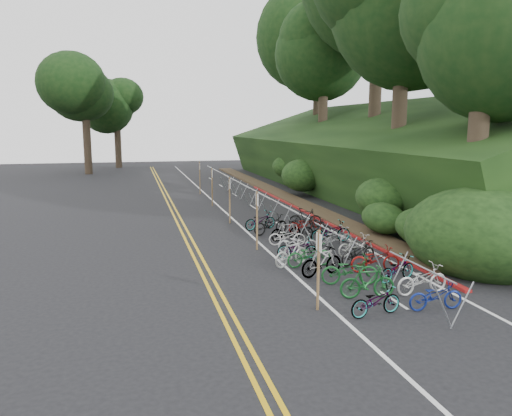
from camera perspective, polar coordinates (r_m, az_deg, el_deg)
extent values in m
plane|color=black|center=(16.41, 2.36, -9.07)|extent=(120.00, 120.00, 0.00)
cube|color=gold|center=(25.57, -8.64, -2.43)|extent=(0.12, 80.00, 0.01)
cube|color=gold|center=(25.59, -7.97, -2.40)|extent=(0.12, 80.00, 0.01)
cube|color=silver|center=(26.03, -1.71, -2.11)|extent=(0.12, 80.00, 0.01)
cube|color=silver|center=(27.22, 6.96, -1.67)|extent=(0.12, 80.00, 0.01)
cube|color=silver|center=(15.83, 15.48, -10.10)|extent=(0.10, 1.60, 0.01)
cube|color=silver|center=(21.01, 7.43, -4.99)|extent=(0.10, 1.60, 0.01)
cube|color=silver|center=(26.55, 2.72, -1.89)|extent=(0.10, 1.60, 0.01)
cube|color=silver|center=(32.25, -0.34, 0.13)|extent=(0.10, 1.60, 0.01)
cube|color=silver|center=(38.04, -2.47, 1.54)|extent=(0.10, 1.60, 0.01)
cube|color=silver|center=(43.89, -4.04, 2.57)|extent=(0.10, 1.60, 0.01)
cube|color=silver|center=(49.78, -5.24, 3.36)|extent=(0.10, 1.60, 0.01)
cube|color=maroon|center=(29.22, 6.48, -0.81)|extent=(0.25, 28.00, 0.10)
cube|color=black|center=(41.11, 11.93, 5.85)|extent=(12.32, 44.00, 9.11)
cube|color=#382819|center=(38.82, 2.31, 1.81)|extent=(1.40, 44.00, 0.16)
ellipsoid|color=#284C19|center=(21.76, 18.58, -2.11)|extent=(2.00, 2.80, 1.60)
ellipsoid|color=#284C19|center=(26.32, 14.29, 1.14)|extent=(2.60, 3.64, 2.08)
ellipsoid|color=#284C19|center=(32.13, 11.17, 3.49)|extent=(2.20, 3.08, 1.76)
ellipsoid|color=#284C19|center=(37.18, 5.27, 3.74)|extent=(3.00, 4.20, 2.40)
ellipsoid|color=#284C19|center=(43.06, 3.52, 4.75)|extent=(2.40, 3.36, 1.92)
ellipsoid|color=#284C19|center=(47.21, 3.58, 5.99)|extent=(2.80, 3.92, 2.24)
ellipsoid|color=#284C19|center=(24.22, 14.37, -1.12)|extent=(1.80, 2.52, 1.44)
ellipsoid|color=#284C19|center=(36.04, 9.66, 5.13)|extent=(3.20, 4.48, 2.56)
ellipsoid|color=black|center=(20.19, 24.33, -2.83)|extent=(5.28, 6.16, 3.52)
cylinder|color=#2D2319|center=(22.71, 23.93, 6.12)|extent=(0.82, 0.82, 6.03)
ellipsoid|color=black|center=(23.14, 24.89, 19.81)|extent=(8.25, 8.25, 7.84)
cylinder|color=#2D2319|center=(26.63, 24.59, 11.40)|extent=(0.90, 0.90, 7.42)
cylinder|color=#2D2319|center=(31.04, 16.06, 10.48)|extent=(0.87, 0.87, 6.96)
cylinder|color=#2D2319|center=(39.30, 13.44, 11.98)|extent=(0.92, 0.92, 7.89)
cylinder|color=#2D2319|center=(46.15, 7.64, 10.37)|extent=(0.85, 0.85, 6.50)
ellipsoid|color=black|center=(46.62, 7.80, 17.57)|extent=(8.66, 8.66, 8.23)
cylinder|color=#2D2319|center=(54.54, 7.01, 11.44)|extent=(0.90, 0.90, 7.42)
ellipsoid|color=black|center=(55.21, 7.16, 18.51)|extent=(10.31, 10.31, 9.80)
cylinder|color=#2D2319|center=(57.16, -18.71, 6.71)|extent=(0.82, 0.82, 6.03)
ellipsoid|color=black|center=(57.21, -19.01, 12.21)|extent=(8.25, 8.25, 7.84)
cylinder|color=#2D2319|center=(65.00, -15.49, 6.92)|extent=(0.80, 0.80, 5.57)
ellipsoid|color=black|center=(65.00, -15.68, 11.28)|extent=(7.22, 7.22, 6.86)
cylinder|color=gray|center=(15.02, 18.18, -6.29)|extent=(0.05, 3.38, 0.05)
cylinder|color=gray|center=(13.80, 20.59, -10.56)|extent=(0.63, 0.04, 1.23)
cylinder|color=gray|center=(14.11, 22.50, -10.23)|extent=(0.63, 0.04, 1.23)
cylinder|color=gray|center=(16.37, 14.27, -7.11)|extent=(0.63, 0.04, 1.23)
cylinder|color=gray|center=(16.63, 15.98, -6.91)|extent=(0.63, 0.04, 1.23)
cylinder|color=gray|center=(19.82, 8.29, -2.48)|extent=(0.05, 3.00, 0.05)
cylinder|color=gray|center=(18.58, 9.07, -5.12)|extent=(0.58, 0.04, 1.13)
cylinder|color=gray|center=(18.81, 10.65, -4.99)|extent=(0.58, 0.04, 1.13)
cylinder|color=gray|center=(21.11, 6.11, -3.30)|extent=(0.58, 0.04, 1.13)
cylinder|color=gray|center=(21.31, 7.53, -3.21)|extent=(0.58, 0.04, 1.13)
cylinder|color=gray|center=(24.43, 3.86, -0.16)|extent=(0.05, 3.00, 0.05)
cylinder|color=gray|center=(23.14, 4.24, -2.15)|extent=(0.58, 0.04, 1.13)
cylinder|color=gray|center=(23.32, 5.55, -2.08)|extent=(0.58, 0.04, 1.13)
cylinder|color=gray|center=(25.77, 2.30, -0.94)|extent=(0.58, 0.04, 1.13)
cylinder|color=gray|center=(25.93, 3.49, -0.89)|extent=(0.58, 0.04, 1.13)
cylinder|color=gray|center=(29.18, 0.86, 1.42)|extent=(0.05, 3.00, 0.05)
cylinder|color=gray|center=(27.86, 1.04, -0.16)|extent=(0.58, 0.04, 1.13)
cylinder|color=gray|center=(28.01, 2.14, -0.11)|extent=(0.58, 0.04, 1.13)
cylinder|color=gray|center=(30.54, -0.32, 0.69)|extent=(0.58, 0.04, 1.13)
cylinder|color=gray|center=(30.67, 0.69, 0.73)|extent=(0.58, 0.04, 1.13)
cylinder|color=gray|center=(34.00, -1.30, 2.55)|extent=(0.05, 3.00, 0.05)
cylinder|color=gray|center=(32.65, -1.23, 1.25)|extent=(0.58, 0.04, 1.13)
cylinder|color=gray|center=(32.78, -0.28, 1.29)|extent=(0.58, 0.04, 1.13)
cylinder|color=gray|center=(35.37, -2.24, 1.88)|extent=(0.58, 0.04, 1.13)
cylinder|color=gray|center=(35.48, -1.35, 1.91)|extent=(0.58, 0.04, 1.13)
cylinder|color=gray|center=(38.86, -2.92, 3.40)|extent=(0.05, 3.00, 0.05)
cylinder|color=gray|center=(37.51, -2.92, 2.30)|extent=(0.58, 0.04, 1.13)
cylinder|color=gray|center=(37.62, -2.09, 2.33)|extent=(0.58, 0.04, 1.13)
cylinder|color=gray|center=(40.24, -3.69, 2.78)|extent=(0.58, 0.04, 1.13)
cylinder|color=gray|center=(40.34, -2.91, 2.80)|extent=(0.58, 0.04, 1.13)
cylinder|color=brown|center=(14.27, 7.13, -7.09)|extent=(0.08, 0.08, 2.33)
cube|color=silver|center=(14.06, 7.20, -3.90)|extent=(0.02, 0.40, 0.50)
cylinder|color=brown|center=(20.92, 0.11, -1.47)|extent=(0.08, 0.08, 2.50)
cube|color=silver|center=(20.77, 0.11, 0.97)|extent=(0.02, 0.40, 0.50)
cylinder|color=brown|center=(26.70, -3.02, 0.88)|extent=(0.08, 0.08, 2.50)
cube|color=silver|center=(26.58, -3.04, 2.80)|extent=(0.02, 0.40, 0.50)
cylinder|color=brown|center=(32.56, -5.04, 2.39)|extent=(0.08, 0.08, 2.50)
cube|color=silver|center=(32.46, -5.06, 3.97)|extent=(0.02, 0.40, 0.50)
cylinder|color=brown|center=(38.46, -6.44, 3.44)|extent=(0.08, 0.08, 2.50)
cube|color=silver|center=(38.38, -6.46, 4.78)|extent=(0.02, 0.40, 0.50)
imported|color=beige|center=(18.72, 4.09, -5.15)|extent=(1.16, 1.70, 1.00)
imported|color=slate|center=(14.35, 13.51, -10.28)|extent=(0.84, 1.69, 0.85)
imported|color=navy|center=(15.25, 19.84, -9.39)|extent=(0.65, 1.65, 0.85)
imported|color=#144C1E|center=(15.64, 12.61, -8.25)|extent=(0.71, 1.77, 1.03)
imported|color=beige|center=(16.51, 18.44, -7.71)|extent=(0.82, 1.87, 0.95)
imported|color=#144C1E|center=(16.83, 10.66, -6.98)|extent=(1.04, 1.98, 0.99)
imported|color=slate|center=(17.59, 15.85, -6.69)|extent=(1.11, 1.72, 0.85)
imported|color=slate|center=(17.61, 7.52, -6.07)|extent=(0.99, 1.81, 1.05)
imported|color=maroon|center=(18.43, 13.46, -5.71)|extent=(0.83, 1.87, 0.95)
imported|color=#144C1E|center=(18.70, 6.12, -5.32)|extent=(0.76, 1.80, 0.92)
imported|color=black|center=(19.32, 11.58, -5.00)|extent=(1.19, 1.84, 0.91)
imported|color=slate|center=(19.77, 4.80, -4.60)|extent=(0.90, 1.71, 0.85)
imported|color=beige|center=(20.52, 11.30, -4.18)|extent=(0.94, 1.77, 0.88)
imported|color=#9E9EA3|center=(20.67, 4.81, -3.96)|extent=(0.84, 1.72, 0.87)
imported|color=#9E9EA3|center=(21.46, 8.96, -3.40)|extent=(1.02, 1.93, 0.97)
imported|color=beige|center=(21.90, 3.58, -3.22)|extent=(0.91, 1.69, 0.84)
imported|color=slate|center=(22.68, 8.53, -2.68)|extent=(0.68, 1.88, 0.98)
imported|color=slate|center=(22.80, 3.45, -2.61)|extent=(0.71, 1.58, 0.92)
imported|color=black|center=(23.29, 6.94, -2.39)|extent=(0.64, 1.60, 0.94)
imported|color=black|center=(24.09, 1.67, -1.87)|extent=(1.19, 1.99, 0.99)
imported|color=maroon|center=(24.43, 5.63, -1.88)|extent=(0.73, 1.70, 0.87)
imported|color=slate|center=(25.18, 0.47, -1.44)|extent=(1.15, 1.87, 0.93)
imported|color=black|center=(25.81, 5.66, -1.12)|extent=(0.92, 1.75, 1.01)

